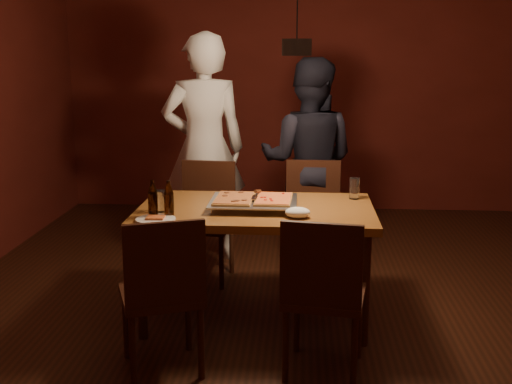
# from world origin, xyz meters

# --- Properties ---
(room_shell) EXTENTS (6.00, 6.00, 6.00)m
(room_shell) POSITION_xyz_m (0.00, 0.00, 1.40)
(room_shell) COLOR #33170E
(room_shell) RESTS_ON ground
(dining_table) EXTENTS (1.50, 0.90, 0.75)m
(dining_table) POSITION_xyz_m (-0.25, -0.00, 0.68)
(dining_table) COLOR #925825
(dining_table) RESTS_ON floor
(chair_far_left) EXTENTS (0.46, 0.46, 0.49)m
(chair_far_left) POSITION_xyz_m (-0.69, 0.76, 0.54)
(chair_far_left) COLOR #38190F
(chair_far_left) RESTS_ON floor
(chair_far_right) EXTENTS (0.43, 0.43, 0.49)m
(chair_far_right) POSITION_xyz_m (0.13, 0.84, 0.54)
(chair_far_right) COLOR #38190F
(chair_far_right) RESTS_ON floor
(chair_near_left) EXTENTS (0.54, 0.54, 0.49)m
(chair_near_left) POSITION_xyz_m (-0.68, -0.81, 0.54)
(chair_near_left) COLOR #38190F
(chair_near_left) RESTS_ON floor
(chair_near_right) EXTENTS (0.48, 0.48, 0.49)m
(chair_near_right) POSITION_xyz_m (0.16, -0.77, 0.54)
(chair_near_right) COLOR #38190F
(chair_near_right) RESTS_ON floor
(pizza_tray) EXTENTS (0.57, 0.47, 0.05)m
(pizza_tray) POSITION_xyz_m (-0.26, -0.01, 0.77)
(pizza_tray) COLOR silver
(pizza_tray) RESTS_ON dining_table
(pizza_meat) EXTENTS (0.25, 0.38, 0.02)m
(pizza_meat) POSITION_xyz_m (-0.39, -0.00, 0.81)
(pizza_meat) COLOR maroon
(pizza_meat) RESTS_ON pizza_tray
(pizza_cheese) EXTENTS (0.24, 0.36, 0.02)m
(pizza_cheese) POSITION_xyz_m (-0.13, -0.00, 0.81)
(pizza_cheese) COLOR gold
(pizza_cheese) RESTS_ON pizza_tray
(spatula) EXTENTS (0.14, 0.25, 0.04)m
(spatula) POSITION_xyz_m (-0.27, 0.00, 0.81)
(spatula) COLOR silver
(spatula) RESTS_ON pizza_tray
(beer_bottle_a) EXTENTS (0.06, 0.06, 0.23)m
(beer_bottle_a) POSITION_xyz_m (-0.85, -0.27, 0.86)
(beer_bottle_a) COLOR black
(beer_bottle_a) RESTS_ON dining_table
(beer_bottle_b) EXTENTS (0.06, 0.06, 0.22)m
(beer_bottle_b) POSITION_xyz_m (-0.75, -0.28, 0.86)
(beer_bottle_b) COLOR black
(beer_bottle_b) RESTS_ON dining_table
(water_glass_left) EXTENTS (0.08, 0.08, 0.13)m
(water_glass_left) POSITION_xyz_m (-0.83, -0.15, 0.82)
(water_glass_left) COLOR silver
(water_glass_left) RESTS_ON dining_table
(water_glass_right) EXTENTS (0.07, 0.07, 0.14)m
(water_glass_right) POSITION_xyz_m (0.40, 0.28, 0.82)
(water_glass_right) COLOR silver
(water_glass_right) RESTS_ON dining_table
(plate_slice) EXTENTS (0.23, 0.23, 0.03)m
(plate_slice) POSITION_xyz_m (-0.81, -0.38, 0.76)
(plate_slice) COLOR white
(plate_slice) RESTS_ON dining_table
(napkin) EXTENTS (0.15, 0.12, 0.06)m
(napkin) POSITION_xyz_m (0.02, -0.24, 0.78)
(napkin) COLOR white
(napkin) RESTS_ON dining_table
(diner_white) EXTENTS (0.77, 0.60, 1.87)m
(diner_white) POSITION_xyz_m (-0.76, 1.21, 0.94)
(diner_white) COLOR silver
(diner_white) RESTS_ON floor
(diner_dark) EXTENTS (0.91, 0.77, 1.68)m
(diner_dark) POSITION_xyz_m (0.09, 1.22, 0.84)
(diner_dark) COLOR black
(diner_dark) RESTS_ON floor
(pendant_lamp) EXTENTS (0.18, 0.18, 1.10)m
(pendant_lamp) POSITION_xyz_m (0.00, 0.00, 1.76)
(pendant_lamp) COLOR black
(pendant_lamp) RESTS_ON ceiling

